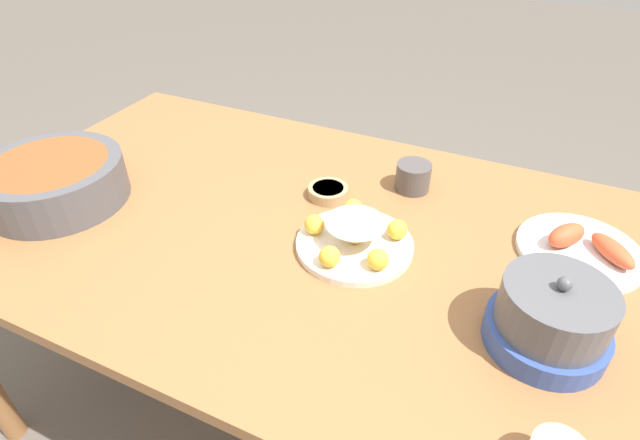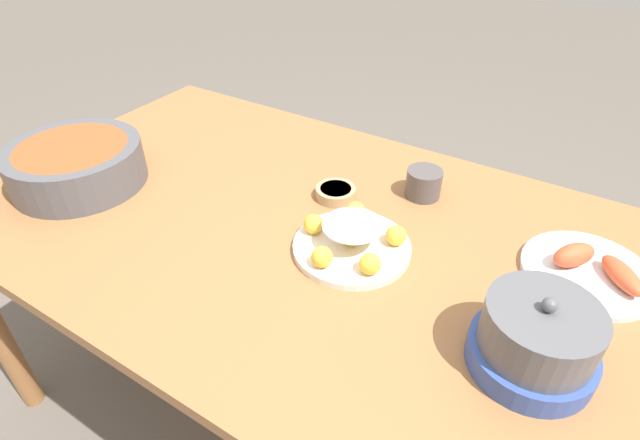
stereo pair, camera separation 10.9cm
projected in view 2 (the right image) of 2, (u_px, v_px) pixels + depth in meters
ground_plane at (299, 405)px, 1.61m from camera, size 12.00×12.00×0.00m
dining_table at (292, 247)px, 1.21m from camera, size 1.58×0.97×0.75m
cake_plate at (352, 241)px, 1.06m from camera, size 0.25×0.25×0.08m
serving_bowl at (76, 164)px, 1.26m from camera, size 0.33×0.33×0.10m
sauce_bowl at (336, 192)px, 1.23m from camera, size 0.10×0.10×0.03m
seafood_platter at (590, 270)px, 1.00m from camera, size 0.26×0.26×0.06m
cup_near at (424, 183)px, 1.23m from camera, size 0.09×0.09×0.07m
warming_pot at (536, 340)px, 0.80m from camera, size 0.21×0.21×0.15m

